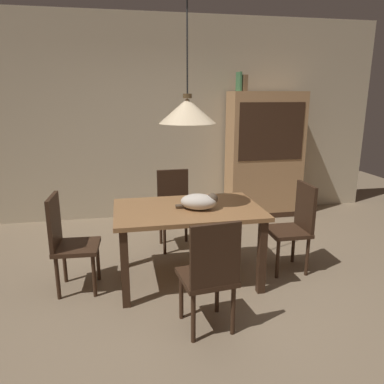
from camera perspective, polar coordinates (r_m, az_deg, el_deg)
ground at (r=3.43m, az=3.24°, el=-16.80°), size 10.00×10.00×0.00m
back_wall at (r=5.54m, az=-3.43°, el=11.20°), size 6.40×0.10×2.90m
dining_table at (r=3.56m, az=-0.67°, el=-4.01°), size 1.40×0.90×0.75m
chair_left_side at (r=3.60m, az=-18.79°, el=-6.97°), size 0.42×0.42×0.93m
chair_near_front at (r=2.82m, az=2.84°, el=-12.30°), size 0.44×0.44×0.93m
chair_right_side at (r=3.95m, az=15.69°, el=-4.73°), size 0.41×0.41×0.93m
chair_far_back at (r=4.43m, az=-2.76°, el=-2.09°), size 0.41×0.41×0.93m
cat_sleeping at (r=3.46m, az=1.20°, el=-1.49°), size 0.41×0.32×0.16m
pendant_lamp at (r=3.37m, az=-0.72°, el=12.53°), size 0.52×0.52×1.30m
hutch_bookcase at (r=5.64m, az=11.16°, el=5.28°), size 1.12×0.45×1.85m
book_green_slim at (r=5.42m, az=7.29°, el=16.64°), size 0.03×0.20×0.26m
book_brown_thick at (r=5.44m, az=7.92°, el=16.40°), size 0.06×0.24×0.22m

